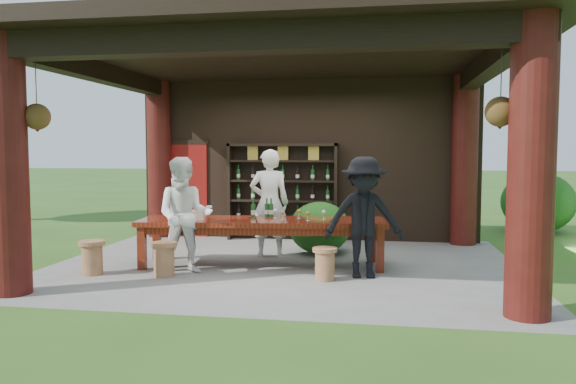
% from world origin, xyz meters
% --- Properties ---
extents(ground, '(90.00, 90.00, 0.00)m').
position_xyz_m(ground, '(0.00, 0.00, 0.00)').
color(ground, '#2D5119').
rests_on(ground, ground).
extents(pavilion, '(7.50, 6.00, 3.60)m').
position_xyz_m(pavilion, '(-0.01, 0.43, 2.13)').
color(pavilion, slate).
rests_on(pavilion, ground).
extents(wine_shelf, '(2.26, 0.34, 1.99)m').
position_xyz_m(wine_shelf, '(-0.45, 2.45, 1.00)').
color(wine_shelf, black).
rests_on(wine_shelf, ground).
extents(tasting_table, '(3.99, 1.42, 0.75)m').
position_xyz_m(tasting_table, '(-0.33, -0.14, 0.64)').
color(tasting_table, '#5A170C').
rests_on(tasting_table, ground).
extents(stool_near_left, '(0.38, 0.38, 0.50)m').
position_xyz_m(stool_near_left, '(-1.59, -1.13, 0.27)').
color(stool_near_left, brown).
rests_on(stool_near_left, ground).
extents(stool_near_right, '(0.36, 0.36, 0.47)m').
position_xyz_m(stool_near_right, '(0.76, -0.99, 0.25)').
color(stool_near_right, brown).
rests_on(stool_near_right, ground).
extents(stool_far_left, '(0.39, 0.39, 0.51)m').
position_xyz_m(stool_far_left, '(-2.70, -1.19, 0.27)').
color(stool_far_left, brown).
rests_on(stool_far_left, ground).
extents(host, '(0.75, 0.56, 1.87)m').
position_xyz_m(host, '(-0.37, 0.67, 0.93)').
color(host, white).
rests_on(host, ground).
extents(guest_woman, '(0.98, 0.84, 1.75)m').
position_xyz_m(guest_woman, '(-1.36, -0.87, 0.87)').
color(guest_woman, white).
rests_on(guest_woman, ground).
extents(guest_man, '(1.23, 0.84, 1.76)m').
position_xyz_m(guest_man, '(1.30, -0.71, 0.88)').
color(guest_man, black).
rests_on(guest_man, ground).
extents(table_bottles, '(0.36, 0.19, 0.31)m').
position_xyz_m(table_bottles, '(-0.37, 0.16, 0.90)').
color(table_bottles, '#194C1E').
rests_on(table_bottles, tasting_table).
extents(table_glasses, '(0.86, 0.34, 0.15)m').
position_xyz_m(table_glasses, '(0.23, -0.05, 0.82)').
color(table_glasses, silver).
rests_on(table_glasses, tasting_table).
extents(napkin_basket, '(0.28, 0.21, 0.14)m').
position_xyz_m(napkin_basket, '(-1.36, -0.33, 0.82)').
color(napkin_basket, '#BF6672').
rests_on(napkin_basket, tasting_table).
extents(shrubs, '(15.77, 9.33, 1.36)m').
position_xyz_m(shrubs, '(3.14, 1.16, 0.53)').
color(shrubs, '#194C14').
rests_on(shrubs, ground).
extents(trees, '(22.15, 9.98, 4.80)m').
position_xyz_m(trees, '(3.23, 1.00, 3.37)').
color(trees, '#3F2819').
rests_on(trees, ground).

